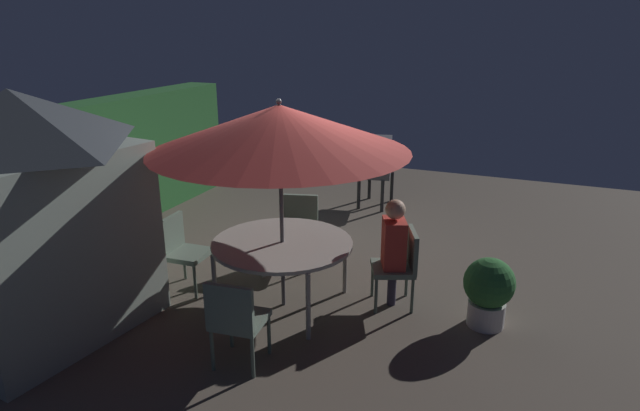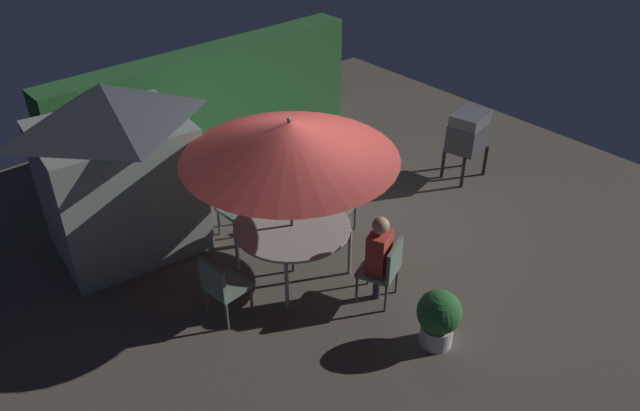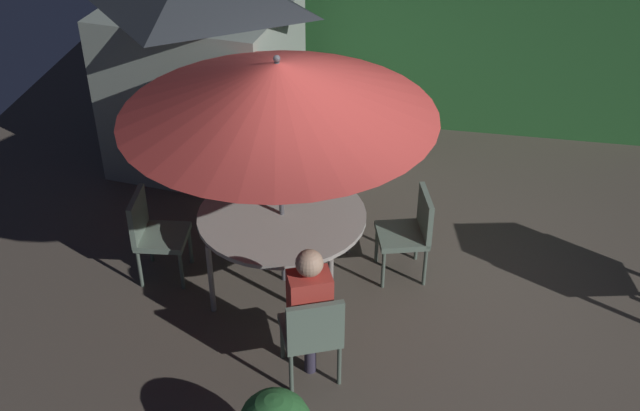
% 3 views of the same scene
% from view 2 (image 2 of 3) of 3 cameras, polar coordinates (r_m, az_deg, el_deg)
% --- Properties ---
extents(ground_plane, '(11.00, 11.00, 0.00)m').
position_cam_2_polar(ground_plane, '(9.33, 2.30, -2.97)').
color(ground_plane, brown).
extents(hedge_backdrop, '(5.80, 0.57, 1.98)m').
position_cam_2_polar(hedge_backdrop, '(11.27, -10.05, 9.10)').
color(hedge_backdrop, '#28602D').
rests_on(hedge_backdrop, ground).
extents(garden_shed, '(2.24, 1.97, 2.49)m').
position_cam_2_polar(garden_shed, '(8.99, -18.12, 3.33)').
color(garden_shed, gray).
rests_on(garden_shed, ground).
extents(patio_table, '(1.56, 1.56, 0.78)m').
position_cam_2_polar(patio_table, '(8.27, -2.56, -2.09)').
color(patio_table, '#B2ADA3').
rests_on(patio_table, ground).
extents(patio_umbrella, '(2.73, 2.73, 2.34)m').
position_cam_2_polar(patio_umbrella, '(7.59, -2.80, 6.00)').
color(patio_umbrella, '#4C4C51').
rests_on(patio_umbrella, ground).
extents(bbq_grill, '(0.79, 0.64, 1.20)m').
position_cam_2_polar(bbq_grill, '(10.74, 13.44, 6.56)').
color(bbq_grill, '#47474C').
rests_on(bbq_grill, ground).
extents(chair_near_shed, '(0.60, 0.61, 0.90)m').
position_cam_2_polar(chair_near_shed, '(7.97, 5.91, -5.69)').
color(chair_near_shed, slate).
rests_on(chair_near_shed, ground).
extents(chair_far_side, '(0.57, 0.57, 0.90)m').
position_cam_2_polar(chair_far_side, '(9.23, 1.85, 0.52)').
color(chair_far_side, slate).
rests_on(chair_far_side, ground).
extents(chair_toward_hedge, '(0.48, 0.49, 0.90)m').
position_cam_2_polar(chair_toward_hedge, '(9.24, -8.00, 0.24)').
color(chair_toward_hedge, slate).
rests_on(chair_toward_hedge, ground).
extents(chair_toward_house, '(0.51, 0.50, 0.90)m').
position_cam_2_polar(chair_toward_house, '(7.77, -9.00, -7.18)').
color(chair_toward_house, slate).
rests_on(chair_toward_house, ground).
extents(potted_plant_by_shed, '(0.53, 0.53, 0.76)m').
position_cam_2_polar(potted_plant_by_shed, '(7.53, 10.80, -9.98)').
color(potted_plant_by_shed, silver).
rests_on(potted_plant_by_shed, ground).
extents(potted_plant_by_grill, '(0.52, 0.52, 0.78)m').
position_cam_2_polar(potted_plant_by_grill, '(10.55, -9.15, 4.12)').
color(potted_plant_by_grill, '#936651').
rests_on(potted_plant_by_grill, ground).
extents(person_in_red, '(0.41, 0.35, 1.26)m').
position_cam_2_polar(person_in_red, '(7.83, 5.43, -4.03)').
color(person_in_red, '#CC3D33').
rests_on(person_in_red, ground).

